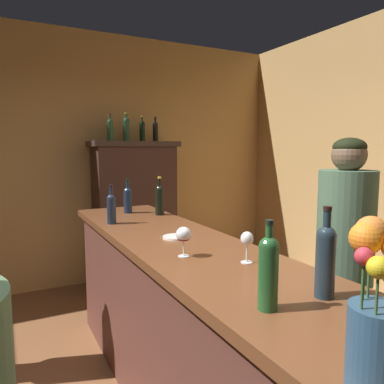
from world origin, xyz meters
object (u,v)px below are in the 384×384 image
(flower_arrangement, at_px, (379,314))
(bartender, at_px, (344,270))
(wine_bottle_malbec, at_px, (268,269))
(wine_glass_mid, at_px, (184,236))
(wine_bottle_syrah, at_px, (111,207))
(display_cabinet, at_px, (135,211))
(display_bottle_center, at_px, (142,130))
(wine_glass_front, at_px, (382,315))
(wine_glass_rear, at_px, (247,240))
(wine_bottle_chardonnay, at_px, (160,198))
(bar_counter, at_px, (190,332))
(cheese_plate, at_px, (176,237))
(display_bottle_left, at_px, (110,129))
(display_bottle_midleft, at_px, (126,128))
(wine_bottle_riesling, at_px, (128,198))
(display_bottle_midright, at_px, (155,131))
(wine_bottle_rose, at_px, (326,257))

(flower_arrangement, height_order, bartender, bartender)
(wine_bottle_malbec, height_order, wine_glass_mid, wine_bottle_malbec)
(wine_bottle_syrah, bearing_deg, bartender, -51.99)
(display_cabinet, xyz_separation_m, display_bottle_center, (0.11, 0.00, 0.94))
(wine_glass_front, bearing_deg, wine_bottle_syrah, 94.41)
(display_cabinet, relative_size, wine_glass_rear, 11.03)
(wine_bottle_syrah, bearing_deg, wine_bottle_chardonnay, 22.04)
(bar_counter, relative_size, cheese_plate, 19.04)
(wine_glass_front, distance_m, display_bottle_left, 3.62)
(wine_bottle_chardonnay, height_order, display_bottle_midleft, display_bottle_midleft)
(bar_counter, relative_size, wine_glass_rear, 20.36)
(wine_glass_mid, bearing_deg, display_bottle_center, 74.67)
(wine_bottle_syrah, relative_size, display_bottle_center, 0.98)
(wine_bottle_riesling, xyz_separation_m, display_bottle_midleft, (0.34, 1.10, 0.66))
(bar_counter, height_order, display_bottle_left, display_bottle_left)
(wine_bottle_syrah, distance_m, display_bottle_midleft, 1.74)
(wine_bottle_syrah, bearing_deg, display_bottle_center, 62.34)
(wine_bottle_syrah, bearing_deg, wine_bottle_riesling, 57.85)
(display_bottle_midleft, xyz_separation_m, display_bottle_center, (0.19, -0.00, -0.02))
(display_bottle_midleft, height_order, display_bottle_midright, display_bottle_midleft)
(wine_bottle_riesling, bearing_deg, wine_glass_rear, -87.32)
(wine_glass_front, relative_size, flower_arrangement, 0.38)
(display_bottle_midright, height_order, bartender, display_bottle_midright)
(display_bottle_center, bearing_deg, wine_bottle_rose, -98.03)
(wine_glass_front, bearing_deg, wine_bottle_chardonnay, 82.43)
(bartender, bearing_deg, wine_bottle_chardonnay, -73.02)
(wine_bottle_malbec, bearing_deg, bartender, 26.14)
(wine_bottle_syrah, bearing_deg, cheese_plate, -69.26)
(bar_counter, height_order, display_bottle_midright, display_bottle_midright)
(display_cabinet, distance_m, wine_bottle_rose, 3.23)
(wine_glass_front, xyz_separation_m, display_bottle_midleft, (0.43, 3.55, 0.67))
(wine_bottle_rose, relative_size, bartender, 0.20)
(wine_bottle_malbec, relative_size, display_bottle_left, 1.01)
(cheese_plate, bearing_deg, wine_bottle_malbec, -98.13)
(bar_counter, height_order, wine_glass_front, wine_glass_front)
(wine_glass_mid, xyz_separation_m, bartender, (0.88, -0.26, -0.24))
(cheese_plate, bearing_deg, wine_bottle_riesling, 89.07)
(wine_bottle_malbec, relative_size, display_bottle_center, 1.05)
(wine_bottle_rose, bearing_deg, wine_bottle_chardonnay, 86.26)
(wine_glass_mid, bearing_deg, wine_bottle_riesling, 83.93)
(wine_bottle_malbec, xyz_separation_m, display_bottle_left, (0.33, 3.18, 0.63))
(cheese_plate, xyz_separation_m, bartender, (0.74, -0.63, -0.13))
(wine_bottle_chardonnay, xyz_separation_m, wine_bottle_syrah, (-0.46, -0.18, -0.01))
(wine_bottle_riesling, xyz_separation_m, wine_glass_rear, (0.08, -1.62, -0.01))
(flower_arrangement, bearing_deg, wine_glass_rear, 72.33)
(wine_glass_rear, height_order, display_bottle_midleft, display_bottle_midleft)
(display_cabinet, bearing_deg, display_bottle_left, 180.00)
(wine_glass_front, height_order, display_bottle_midleft, display_bottle_midleft)
(bar_counter, xyz_separation_m, display_bottle_left, (0.18, 2.30, 1.29))
(wine_glass_mid, height_order, cheese_plate, wine_glass_mid)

